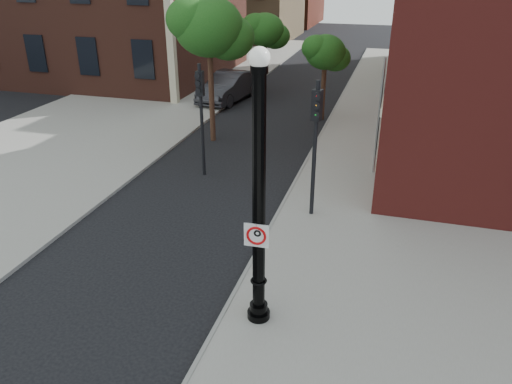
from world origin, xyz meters
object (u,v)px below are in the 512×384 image
(lamppost, at_px, (259,211))
(no_parking_sign, at_px, (257,235))
(traffic_signal_left, at_px, (201,102))
(traffic_signal_right, at_px, (316,128))
(parked_car, at_px, (229,87))

(lamppost, height_order, no_parking_sign, lamppost)
(traffic_signal_left, relative_size, traffic_signal_right, 0.96)
(lamppost, relative_size, no_parking_sign, 11.47)
(parked_car, relative_size, traffic_signal_left, 1.19)
(parked_car, distance_m, traffic_signal_left, 11.46)
(traffic_signal_right, bearing_deg, no_parking_sign, -81.07)
(no_parking_sign, xyz_separation_m, traffic_signal_left, (-4.46, 7.99, 0.50))
(no_parking_sign, bearing_deg, parked_car, 108.63)
(parked_car, height_order, traffic_signal_left, traffic_signal_left)
(parked_car, xyz_separation_m, traffic_signal_left, (2.74, -10.94, 2.05))
(no_parking_sign, bearing_deg, traffic_signal_right, 85.47)
(no_parking_sign, bearing_deg, traffic_signal_left, 116.98)
(lamppost, xyz_separation_m, traffic_signal_left, (-4.47, 7.82, 0.01))
(parked_car, bearing_deg, traffic_signal_right, -52.17)
(lamppost, xyz_separation_m, traffic_signal_right, (0.22, 5.49, 0.14))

